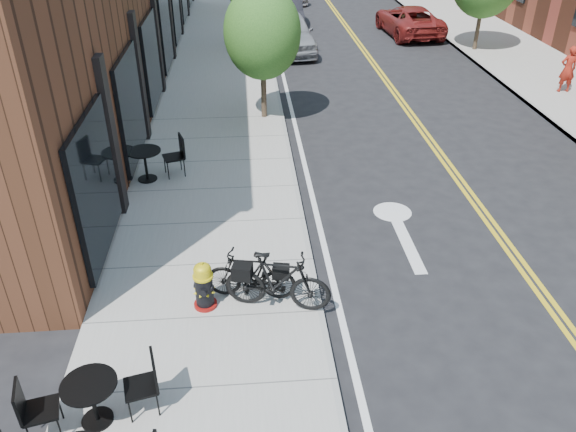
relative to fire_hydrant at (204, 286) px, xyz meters
name	(u,v)px	position (x,y,z in m)	size (l,w,h in m)	color
ground	(323,316)	(2.00, -0.29, -0.55)	(120.00, 120.00, 0.00)	black
sidewalk_near	(219,108)	(0.00, 9.71, -0.49)	(4.00, 70.00, 0.12)	#9E9B93
tree_near_a	(262,33)	(1.40, 8.71, 2.06)	(2.20, 2.20, 3.81)	#382B1E
fire_hydrant	(204,286)	(0.00, 0.00, 0.00)	(0.51, 0.51, 0.90)	maroon
bicycle_left	(251,275)	(0.79, 0.17, 0.04)	(0.44, 1.56, 0.94)	black
bicycle_right	(278,282)	(1.23, -0.13, 0.11)	(0.51, 1.80, 1.08)	black
bistro_set_b	(92,397)	(-1.35, -2.26, 0.03)	(1.74, 0.88, 0.91)	black
bistro_set_c	(145,161)	(-1.60, 4.79, 0.07)	(1.88, 1.00, 0.99)	black
parked_car_a	(289,32)	(2.80, 16.44, 0.23)	(1.84, 4.57, 1.56)	#909398
parked_car_b	(287,13)	(3.07, 20.89, 0.13)	(1.43, 4.11, 1.36)	black
parked_car_far	(409,20)	(8.56, 18.85, 0.11)	(2.18, 4.72, 1.31)	maroon
pedestrian	(568,69)	(11.60, 10.18, 0.34)	(0.56, 0.37, 1.53)	maroon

